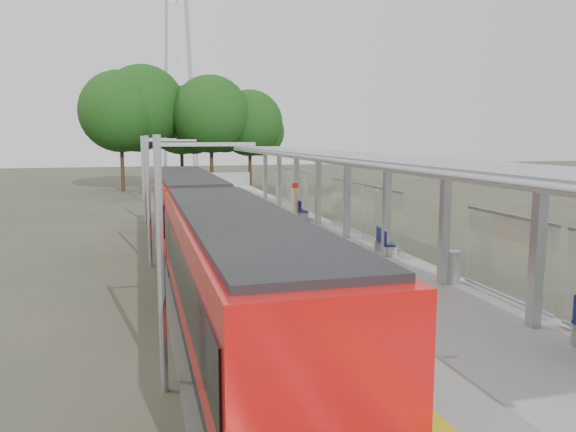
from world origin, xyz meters
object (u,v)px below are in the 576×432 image
object	(u,v)px
bench_far	(300,209)
train	(204,230)
litter_bin	(452,267)
info_pillar_far	(295,204)
bench_mid	(384,241)

from	to	relation	value
bench_far	train	bearing A→B (deg)	-122.20
train	bench_far	world-z (taller)	train
litter_bin	bench_far	bearing A→B (deg)	93.04
info_pillar_far	litter_bin	bearing A→B (deg)	-108.57
bench_far	info_pillar_far	size ratio (longest dim) A/B	0.79
train	info_pillar_far	xyz separation A→B (m)	(5.76, 8.44, -0.21)
bench_mid	info_pillar_far	size ratio (longest dim) A/B	0.74
bench_mid	litter_bin	xyz separation A→B (m)	(0.21, -4.40, -0.01)
bench_mid	info_pillar_far	bearing A→B (deg)	105.79
train	bench_mid	distance (m)	6.67
bench_mid	info_pillar_far	world-z (taller)	info_pillar_far
bench_mid	bench_far	size ratio (longest dim) A/B	0.94
train	bench_mid	size ratio (longest dim) A/B	19.04
train	bench_far	size ratio (longest dim) A/B	17.96
train	bench_mid	xyz separation A→B (m)	(6.60, -0.81, -0.55)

